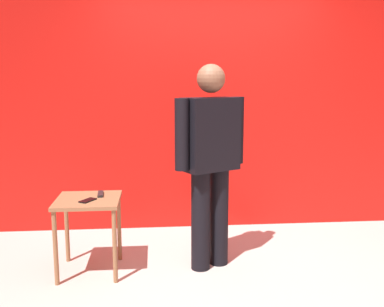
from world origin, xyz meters
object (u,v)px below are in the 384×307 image
side_table (88,211)px  tv_remote (101,194)px  standing_person (210,156)px  cell_phone (88,200)px

side_table → tv_remote: bearing=47.7°
standing_person → tv_remote: 0.97m
cell_phone → tv_remote: size_ratio=0.85×
standing_person → side_table: size_ratio=2.72×
side_table → standing_person: bearing=1.2°
standing_person → tv_remote: size_ratio=10.03×
standing_person → tv_remote: standing_person is taller
cell_phone → standing_person: bearing=37.8°
side_table → cell_phone: (0.01, -0.07, 0.11)m
cell_phone → tv_remote: tv_remote is taller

